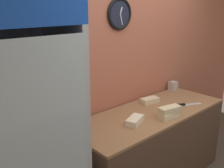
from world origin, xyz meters
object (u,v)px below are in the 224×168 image
beverage_cooler (23,128)px  sandwich_flat_right (135,120)px  sandwich_stack_middle (170,109)px  sandwich_flat_left (150,100)px  chefs_knife (185,104)px  sandwich_stack_bottom (169,115)px  condiment_jar (86,116)px  napkin_dispenser (173,86)px

beverage_cooler → sandwich_flat_right: size_ratio=8.18×
sandwich_stack_middle → sandwich_flat_left: (0.19, 0.42, -0.06)m
beverage_cooler → sandwich_stack_middle: bearing=-12.6°
chefs_knife → sandwich_stack_bottom: bearing=-168.1°
sandwich_flat_right → chefs_knife: (0.78, -0.06, -0.02)m
sandwich_flat_right → chefs_knife: sandwich_flat_right is taller
chefs_knife → condiment_jar: condiment_jar is taller
sandwich_stack_bottom → condiment_jar: size_ratio=1.99×
sandwich_stack_middle → condiment_jar: bearing=144.2°
sandwich_stack_middle → sandwich_stack_bottom: bearing=0.0°
sandwich_flat_right → condiment_jar: size_ratio=1.97×
sandwich_stack_bottom → napkin_dispenser: napkin_dispenser is taller
condiment_jar → napkin_dispenser: size_ratio=1.05×
sandwich_stack_bottom → sandwich_flat_left: size_ratio=1.07×
sandwich_stack_middle → condiment_jar: size_ratio=2.03×
chefs_knife → sandwich_flat_left: bearing=125.0°
beverage_cooler → sandwich_stack_middle: 1.45m
sandwich_stack_bottom → sandwich_flat_left: sandwich_stack_bottom is taller
beverage_cooler → napkin_dispenser: 2.20m
sandwich_stack_middle → sandwich_flat_left: bearing=65.8°
sandwich_stack_middle → chefs_knife: sandwich_stack_middle is taller
beverage_cooler → sandwich_stack_bottom: size_ratio=8.11×
sandwich_flat_right → napkin_dispenser: (1.14, 0.36, 0.03)m
sandwich_stack_bottom → condiment_jar: condiment_jar is taller
sandwich_stack_middle → napkin_dispenser: 0.93m
sandwich_flat_left → condiment_jar: 0.88m
beverage_cooler → sandwich_flat_left: beverage_cooler is taller
sandwich_stack_middle → napkin_dispenser: size_ratio=2.14×
sandwich_flat_right → sandwich_flat_left: bearing=26.4°
sandwich_stack_bottom → napkin_dispenser: (0.78, 0.51, 0.03)m
sandwich_stack_middle → sandwich_flat_left: sandwich_stack_middle is taller
chefs_knife → beverage_cooler: bearing=173.0°
napkin_dispenser → sandwich_flat_left: bearing=-171.4°
sandwich_stack_middle → sandwich_flat_left: size_ratio=1.09×
sandwich_flat_left → chefs_knife: size_ratio=0.75×
sandwich_stack_middle → sandwich_flat_right: size_ratio=1.03×
sandwich_stack_bottom → napkin_dispenser: bearing=33.1°
beverage_cooler → condiment_jar: bearing=14.4°
beverage_cooler → sandwich_flat_left: 1.61m
sandwich_stack_bottom → chefs_knife: bearing=11.9°
condiment_jar → napkin_dispenser: (1.47, 0.01, -0.00)m
sandwich_stack_bottom → sandwich_flat_right: 0.39m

